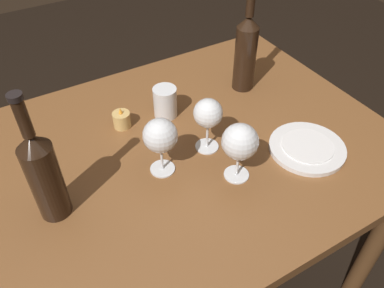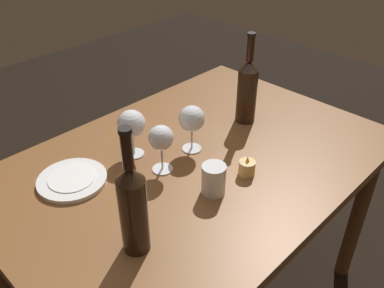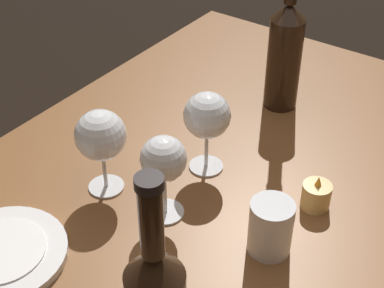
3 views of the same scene
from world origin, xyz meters
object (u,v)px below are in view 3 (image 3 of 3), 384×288
Objects in this scene: wine_bottle at (285,53)px; votive_candle at (316,196)px; wine_glass_left at (207,117)px; dinner_plate at (2,254)px; water_tumbler at (270,229)px; wine_glass_centre at (164,161)px; wine_glass_right at (101,137)px.

wine_bottle reaches higher than votive_candle.
dinner_plate is (0.38, -0.14, -0.11)m from wine_glass_left.
wine_glass_left reaches higher than dinner_plate.
wine_glass_left is at bearing -119.75° from water_tumbler.
wine_glass_left is 0.25m from water_tumbler.
wine_glass_centre is 0.76× the size of dinner_plate.
wine_bottle is at bearing 164.19° from wine_glass_right.
water_tumbler is 0.43m from dinner_plate.
wine_glass_centre is 2.40× the size of votive_candle.
votive_candle is (-0.17, 0.21, -0.09)m from wine_glass_centre.
wine_bottle is 1.61× the size of dinner_plate.
wine_glass_right is 0.33m from water_tumbler.
wine_bottle is 5.07× the size of votive_candle.
votive_candle is at bearing 39.25° from wine_bottle.
wine_glass_centre is at bearing -50.61° from votive_candle.
dinner_plate is at bearing -5.17° from wine_glass_right.
wine_glass_right reaches higher than votive_candle.
wine_glass_right is at bearing -86.07° from wine_glass_centre.
water_tumbler is at bearing 128.06° from dinner_plate.
wine_glass_centre is 1.68× the size of water_tumbler.
water_tumbler is 1.42× the size of votive_candle.
wine_bottle is at bearing 167.73° from dinner_plate.
wine_glass_centre is at bearing 93.93° from wine_glass_right.
wine_bottle is 0.45m from water_tumbler.
wine_bottle is 3.56× the size of water_tumbler.
wine_glass_left is 0.15m from wine_glass_centre.
dinner_plate is (0.40, -0.36, -0.02)m from votive_candle.
wine_bottle reaches higher than wine_glass_centre.
wine_glass_right is at bearing 174.83° from dinner_plate.
votive_candle reaches higher than dinner_plate.
dinner_plate is (0.23, -0.02, -0.11)m from wine_glass_right.
wine_glass_left reaches higher than votive_candle.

